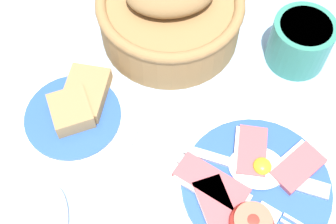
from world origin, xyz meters
The scene contains 5 objects.
ground_plane centered at (0.00, 0.00, 0.00)m, with size 3.00×3.00×0.00m, color #93B2DB.
breakfast_plate centered at (0.05, 0.00, 0.01)m, with size 0.26×0.26×0.04m.
bread_plate centered at (-0.19, 0.06, 0.01)m, with size 0.18×0.18×0.04m.
sugar_cup centered at (0.10, 0.22, 0.04)m, with size 0.09×0.09×0.07m.
bread_basket centered at (-0.09, 0.23, 0.05)m, with size 0.21×0.21×0.11m.
Camera 1 is at (-0.02, -0.22, 0.56)m, focal length 50.00 mm.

